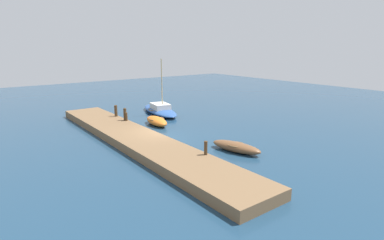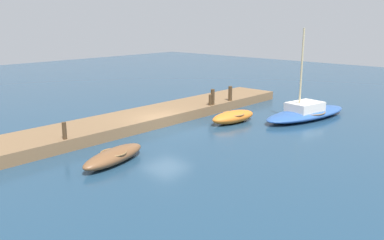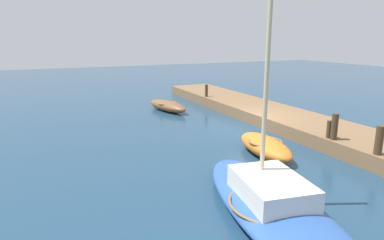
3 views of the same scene
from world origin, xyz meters
The scene contains 9 objects.
ground_plane centered at (0.00, 0.00, 0.00)m, with size 84.00×84.00×0.00m, color navy.
dock_platform centered at (0.00, -1.92, 0.31)m, with size 24.45×3.36×0.62m, color brown.
rowboat_brown centered at (5.71, 2.63, 0.34)m, with size 3.89×1.92×0.66m.
sailboat_blue centered at (-7.95, 4.89, 0.41)m, with size 7.50×3.52×5.77m.
rowboat_orange centered at (-3.86, 2.08, 0.38)m, with size 3.50×1.70×0.75m.
mooring_post_west centered at (-6.87, -0.49, 1.14)m, with size 0.27×0.27×1.04m, color #47331E.
mooring_post_mid_west centered at (-4.91, -0.49, 1.16)m, with size 0.26×0.26×1.07m, color #47331E.
mooring_post_mid_east centered at (-4.66, -0.49, 0.99)m, with size 0.21×0.21×0.73m, color #47331E.
mooring_post_east centered at (6.27, -0.49, 1.04)m, with size 0.21×0.21×0.84m, color #47331E.
Camera 3 is at (-14.21, 10.13, 4.62)m, focal length 31.22 mm.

